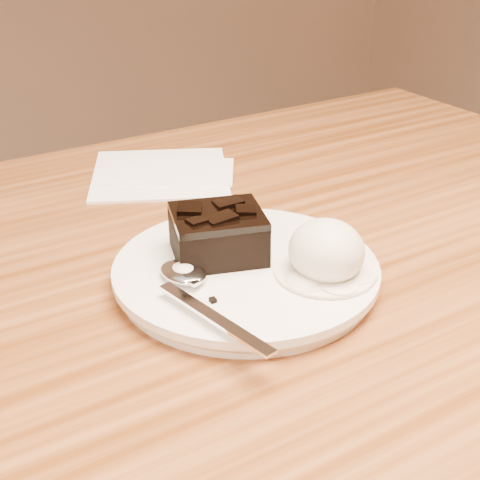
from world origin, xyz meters
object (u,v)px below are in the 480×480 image
plate (246,274)px  napkin (160,172)px  brownie (218,237)px  ice_cream_scoop (326,251)px  spoon (183,274)px

plate → napkin: bearing=79.8°
plate → brownie: 0.04m
brownie → ice_cream_scoop: ice_cream_scoop is taller
ice_cream_scoop → brownie: bearing=128.4°
plate → spoon: bearing=174.3°
ice_cream_scoop → spoon: 0.12m
spoon → napkin: (0.11, 0.27, -0.02)m
ice_cream_scoop → napkin: size_ratio=0.42×
spoon → brownie: bearing=14.5°
brownie → ice_cream_scoop: 0.10m
ice_cream_scoop → napkin: ice_cream_scoop is taller
ice_cream_scoop → spoon: size_ratio=0.36×
plate → ice_cream_scoop: bearing=-45.6°
plate → spoon: size_ratio=1.26×
ice_cream_scoop → spoon: bearing=152.7°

